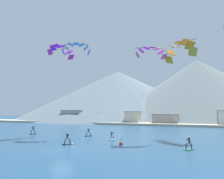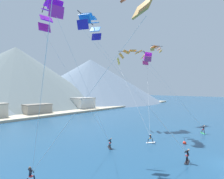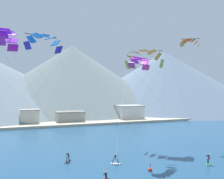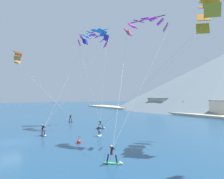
{
  "view_description": "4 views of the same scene",
  "coord_description": "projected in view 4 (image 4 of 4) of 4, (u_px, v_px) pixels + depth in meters",
  "views": [
    {
      "loc": [
        16.3,
        -22.75,
        4.84
      ],
      "look_at": [
        -1.1,
        17.95,
        9.24
      ],
      "focal_mm": 35.0,
      "sensor_mm": 36.0,
      "label": 1
    },
    {
      "loc": [
        -24.62,
        -2.94,
        9.12
      ],
      "look_at": [
        0.25,
        19.28,
        8.98
      ],
      "focal_mm": 28.0,
      "sensor_mm": 36.0,
      "label": 2
    },
    {
      "loc": [
        -11.49,
        -22.57,
        11.19
      ],
      "look_at": [
        1.92,
        14.28,
        10.99
      ],
      "focal_mm": 40.0,
      "sensor_mm": 36.0,
      "label": 3
    },
    {
      "loc": [
        30.86,
        -2.55,
        5.82
      ],
      "look_at": [
        -1.23,
        15.51,
        7.03
      ],
      "focal_mm": 35.0,
      "sensor_mm": 36.0,
      "label": 4
    }
  ],
  "objects": [
    {
      "name": "kitesurfer_near_lead",
      "position": [
        114.0,
        158.0,
        18.86
      ],
      "size": [
        1.54,
        1.49,
        1.74
      ],
      "color": "#33B266",
      "rests_on": "ground"
    },
    {
      "name": "kitesurfer_far_right",
      "position": [
        70.0,
        120.0,
        50.08
      ],
      "size": [
        1.79,
        0.79,
        1.81
      ],
      "color": "black",
      "rests_on": "ground"
    },
    {
      "name": "shore_building_quay_west",
      "position": [
        160.0,
        105.0,
        87.6
      ],
      "size": [
        9.59,
        4.76,
        5.3
      ],
      "color": "#B7AD9E",
      "rests_on": "ground"
    },
    {
      "name": "ground_plane",
      "position": [
        11.0,
        142.0,
        27.94
      ],
      "size": [
        400.0,
        400.0,
        0.0
      ],
      "primitive_type": "plane",
      "color": "navy"
    },
    {
      "name": "parafoil_kite_near_lead",
      "position": [
        146.0,
        24.0,
        29.57
      ],
      "size": [
        9.26,
        11.25,
        15.26
      ],
      "color": "#AD3C74"
    },
    {
      "name": "race_marker_buoy",
      "position": [
        79.0,
        142.0,
        27.29
      ],
      "size": [
        0.56,
        0.56,
        1.02
      ],
      "color": "red",
      "rests_on": "ground"
    },
    {
      "name": "kitesurfer_far_left",
      "position": [
        101.0,
        126.0,
        39.59
      ],
      "size": [
        1.31,
        1.66,
        1.64
      ],
      "color": "black",
      "rests_on": "ground"
    },
    {
      "name": "shore_building_old_town",
      "position": [
        183.0,
        107.0,
        79.33
      ],
      "size": [
        5.54,
        4.98,
        4.17
      ],
      "color": "beige",
      "rests_on": "ground"
    },
    {
      "name": "kitesurfer_near_trail",
      "position": [
        99.0,
        133.0,
        32.15
      ],
      "size": [
        1.61,
        1.4,
        1.6
      ],
      "color": "white",
      "rests_on": "ground"
    },
    {
      "name": "shore_building_harbour_front",
      "position": [
        222.0,
        108.0,
        63.87
      ],
      "size": [
        5.64,
        4.39,
        4.8
      ],
      "color": "beige",
      "rests_on": "ground"
    },
    {
      "name": "parafoil_kite_far_left",
      "position": [
        93.0,
        39.0,
        48.77
      ],
      "size": [
        10.09,
        6.74,
        18.53
      ],
      "color": "#BD29A3"
    },
    {
      "name": "parafoil_kite_mid_center",
      "position": [
        95.0,
        35.0,
        43.42
      ],
      "size": [
        8.82,
        13.03,
        17.77
      ],
      "color": "#2420A4"
    },
    {
      "name": "parafoil_kite_far_right",
      "position": [
        19.0,
        57.0,
        46.04
      ],
      "size": [
        5.63,
        12.18,
        13.72
      ],
      "color": "#BE8C3C"
    },
    {
      "name": "kitesurfer_mid_center",
      "position": [
        44.0,
        132.0,
        32.09
      ],
      "size": [
        1.78,
        0.72,
        1.8
      ],
      "color": "black",
      "rests_on": "ground"
    },
    {
      "name": "parafoil_kite_near_trail",
      "position": [
        207.0,
        10.0,
        29.26
      ],
      "size": [
        13.77,
        14.2,
        17.69
      ],
      "color": "#B09924"
    }
  ]
}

